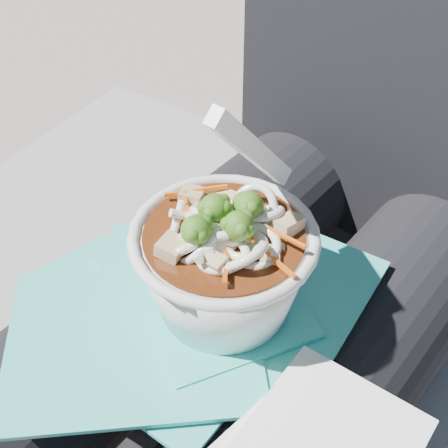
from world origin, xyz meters
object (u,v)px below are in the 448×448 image
Objects in this scene: stone_ledge at (298,406)px; udon_bowl at (224,259)px; lap at (234,344)px; plastic_bag at (190,302)px; person_body at (292,270)px.

udon_bowl is at bearing -87.83° from stone_ledge.
udon_bowl is at bearing -74.18° from lap.
plastic_bag is at bearing -154.60° from udon_bowl.
plastic_bag is 1.74× the size of udon_bowl.
lap reaches higher than stone_ledge.
plastic_bag is at bearing -96.23° from stone_ledge.
udon_bowl reaches higher than lap.
stone_ledge is 0.47m from udon_bowl.
plastic_bag is at bearing -119.42° from lap.
udon_bowl is (0.01, -0.02, 0.14)m from lap.
plastic_bag reaches higher than stone_ledge.
stone_ledge is 0.42m from plastic_bag.
plastic_bag reaches higher than lap.
udon_bowl reaches higher than stone_ledge.
person_body reaches higher than udon_bowl.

